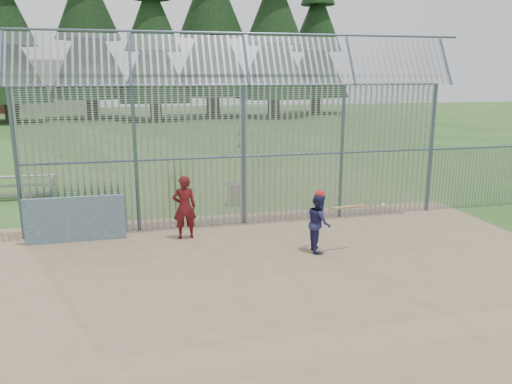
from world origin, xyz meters
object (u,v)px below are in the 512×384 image
object	(u,v)px
batter	(319,223)
onlooker	(184,207)
trash_can	(235,194)
bleacher	(10,187)
dugout_wall	(75,219)

from	to	relation	value
batter	onlooker	bearing A→B (deg)	69.17
batter	trash_can	world-z (taller)	batter
onlooker	batter	bearing A→B (deg)	148.65
trash_can	bleacher	bearing A→B (deg)	159.90
batter	bleacher	world-z (taller)	batter
onlooker	bleacher	distance (m)	8.14
batter	bleacher	bearing A→B (deg)	57.22
dugout_wall	batter	size ratio (longest dim) A/B	1.73
batter	bleacher	size ratio (longest dim) A/B	0.48
onlooker	trash_can	world-z (taller)	onlooker
onlooker	trash_can	distance (m)	3.77
trash_can	dugout_wall	bearing A→B (deg)	-149.38
onlooker	bleacher	size ratio (longest dim) A/B	0.56
dugout_wall	batter	distance (m)	6.26
trash_can	onlooker	bearing A→B (deg)	-121.73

